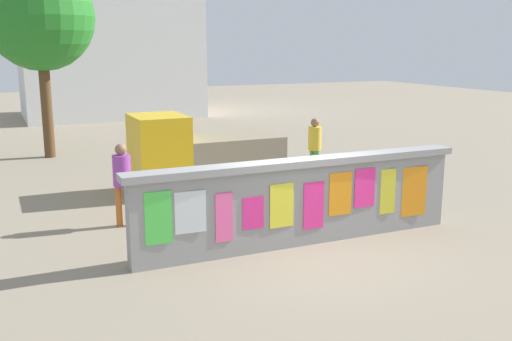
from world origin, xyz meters
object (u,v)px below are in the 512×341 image
object	(u,v)px
auto_rickshaw_truck	(199,152)
tree_roadside	(40,17)
bicycle_near	(294,204)
person_walking	(315,143)
person_bystander	(122,176)
motorcycle	(345,180)

from	to	relation	value
auto_rickshaw_truck	tree_roadside	bearing A→B (deg)	116.74
bicycle_near	person_walking	xyz separation A→B (m)	(2.15, 2.95, 0.62)
tree_roadside	person_bystander	bearing A→B (deg)	-85.66
bicycle_near	tree_roadside	xyz separation A→B (m)	(-3.76, 9.16, 3.88)
motorcycle	person_bystander	distance (m)	4.99
person_walking	tree_roadside	xyz separation A→B (m)	(-5.92, 6.21, 3.25)
bicycle_near	person_walking	distance (m)	3.71
person_bystander	person_walking	bearing A→B (deg)	19.27
motorcycle	auto_rickshaw_truck	bearing A→B (deg)	138.12
bicycle_near	person_bystander	distance (m)	3.39
person_walking	person_bystander	distance (m)	5.62
motorcycle	tree_roadside	world-z (taller)	tree_roadside
auto_rickshaw_truck	bicycle_near	distance (m)	3.48
bicycle_near	auto_rickshaw_truck	bearing A→B (deg)	103.97
motorcycle	tree_roadside	bearing A→B (deg)	124.23
auto_rickshaw_truck	person_bystander	bearing A→B (deg)	-136.07
person_bystander	tree_roadside	bearing A→B (deg)	94.34
tree_roadside	auto_rickshaw_truck	bearing A→B (deg)	-63.26
auto_rickshaw_truck	tree_roadside	distance (m)	7.33
person_bystander	motorcycle	bearing A→B (deg)	-1.47
person_walking	person_bystander	world-z (taller)	same
auto_rickshaw_truck	bicycle_near	size ratio (longest dim) A/B	2.11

